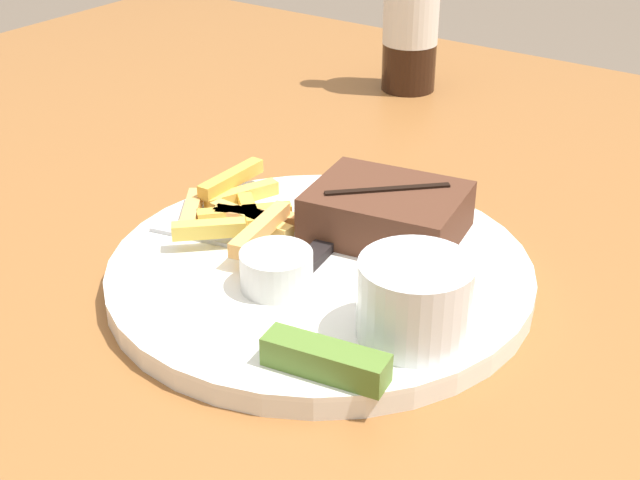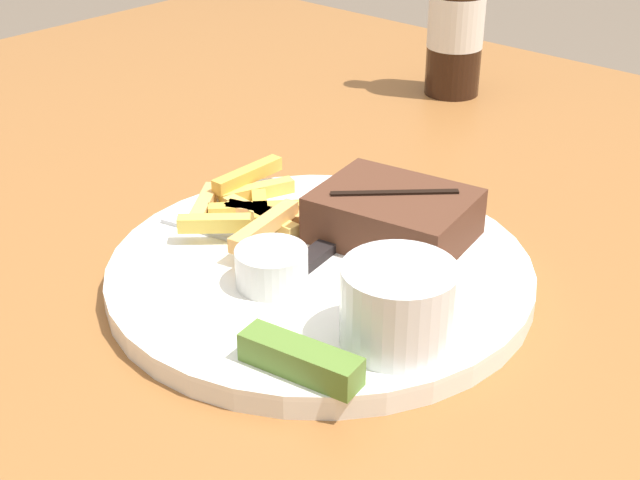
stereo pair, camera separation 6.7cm
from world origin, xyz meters
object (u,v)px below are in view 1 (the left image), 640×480
object	(u,v)px
steak_portion	(387,212)
dipping_sauce_cup	(276,268)
knife_utensil	(338,233)
beer_bottle	(411,14)
dinner_plate	(320,273)
fork_utensil	(219,240)
coleslaw_cup	(415,295)
pickle_spear	(325,360)

from	to	relation	value
steak_portion	dipping_sauce_cup	world-z (taller)	steak_portion
knife_utensil	beer_bottle	bearing A→B (deg)	13.36
dinner_plate	steak_portion	bearing A→B (deg)	77.08
dinner_plate	fork_utensil	bearing A→B (deg)	-167.13
coleslaw_cup	fork_utensil	size ratio (longest dim) A/B	0.57
beer_bottle	coleslaw_cup	bearing A→B (deg)	-59.50
dinner_plate	knife_utensil	xyz separation A→B (m)	(-0.01, 0.04, 0.01)
pickle_spear	beer_bottle	xyz separation A→B (m)	(-0.26, 0.54, 0.06)
coleslaw_cup	beer_bottle	size ratio (longest dim) A/B	0.30
dipping_sauce_cup	knife_utensil	size ratio (longest dim) A/B	0.32
steak_portion	knife_utensil	size ratio (longest dim) A/B	0.80
dipping_sauce_cup	pickle_spear	bearing A→B (deg)	-36.17
dinner_plate	pickle_spear	bearing A→B (deg)	-53.43
fork_utensil	steak_portion	bearing A→B (deg)	28.77
dipping_sauce_cup	pickle_spear	size ratio (longest dim) A/B	0.63
pickle_spear	beer_bottle	distance (m)	0.60
steak_portion	pickle_spear	bearing A→B (deg)	-69.95
steak_portion	knife_utensil	distance (m)	0.04
coleslaw_cup	steak_portion	bearing A→B (deg)	128.60
knife_utensil	beer_bottle	distance (m)	0.43
coleslaw_cup	beer_bottle	world-z (taller)	beer_bottle
dinner_plate	beer_bottle	distance (m)	0.47
coleslaw_cup	pickle_spear	bearing A→B (deg)	-109.58
dipping_sauce_cup	beer_bottle	size ratio (longest dim) A/B	0.21
pickle_spear	fork_utensil	distance (m)	0.19
dipping_sauce_cup	pickle_spear	xyz separation A→B (m)	(0.09, -0.06, -0.01)
dinner_plate	beer_bottle	size ratio (longest dim) A/B	1.27
fork_utensil	coleslaw_cup	bearing A→B (deg)	-19.87
pickle_spear	fork_utensil	world-z (taller)	pickle_spear
knife_utensil	pickle_spear	bearing A→B (deg)	-157.45
fork_utensil	dipping_sauce_cup	bearing A→B (deg)	-31.77
coleslaw_cup	pickle_spear	world-z (taller)	coleslaw_cup
fork_utensil	dinner_plate	bearing A→B (deg)	0.00
knife_utensil	dipping_sauce_cup	bearing A→B (deg)	175.15
dinner_plate	knife_utensil	world-z (taller)	knife_utensil
coleslaw_cup	dipping_sauce_cup	distance (m)	0.11
coleslaw_cup	beer_bottle	xyz separation A→B (m)	(-0.28, 0.48, 0.04)
steak_portion	coleslaw_cup	size ratio (longest dim) A/B	1.74
pickle_spear	steak_portion	bearing A→B (deg)	110.05
steak_portion	pickle_spear	size ratio (longest dim) A/B	1.58
steak_portion	coleslaw_cup	xyz separation A→B (m)	(0.09, -0.11, 0.01)
coleslaw_cup	knife_utensil	distance (m)	0.15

